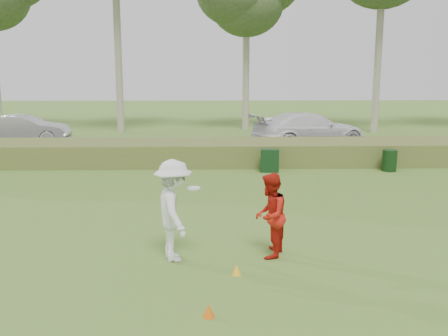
{
  "coord_description": "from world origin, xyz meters",
  "views": [
    {
      "loc": [
        -0.35,
        -8.62,
        3.71
      ],
      "look_at": [
        0.0,
        4.0,
        1.3
      ],
      "focal_mm": 40.0,
      "sensor_mm": 36.0,
      "label": 1
    }
  ],
  "objects_px": {
    "player_red": "(270,215)",
    "trash_bin": "(389,161)",
    "car_mid": "(25,129)",
    "player_white": "(174,210)",
    "car_right": "(309,129)",
    "cone_yellow": "(236,270)",
    "utility_cabinet": "(270,161)",
    "cone_orange": "(209,311)"
  },
  "relations": [
    {
      "from": "player_red",
      "to": "trash_bin",
      "type": "distance_m",
      "value": 10.56
    },
    {
      "from": "player_red",
      "to": "car_mid",
      "type": "distance_m",
      "value": 19.94
    },
    {
      "from": "player_white",
      "to": "player_red",
      "type": "bearing_deg",
      "value": -102.06
    },
    {
      "from": "trash_bin",
      "to": "car_right",
      "type": "height_order",
      "value": "car_right"
    },
    {
      "from": "player_red",
      "to": "cone_yellow",
      "type": "distance_m",
      "value": 1.42
    },
    {
      "from": "cone_yellow",
      "to": "player_red",
      "type": "bearing_deg",
      "value": 52.47
    },
    {
      "from": "cone_yellow",
      "to": "car_right",
      "type": "distance_m",
      "value": 16.76
    },
    {
      "from": "cone_yellow",
      "to": "car_mid",
      "type": "distance_m",
      "value": 20.38
    },
    {
      "from": "player_red",
      "to": "utility_cabinet",
      "type": "xyz_separation_m",
      "value": [
        1.05,
        8.87,
        -0.44
      ]
    },
    {
      "from": "player_white",
      "to": "car_mid",
      "type": "distance_m",
      "value": 19.05
    },
    {
      "from": "player_white",
      "to": "cone_yellow",
      "type": "relative_size",
      "value": 10.12
    },
    {
      "from": "player_red",
      "to": "player_white",
      "type": "bearing_deg",
      "value": -68.06
    },
    {
      "from": "car_mid",
      "to": "utility_cabinet",
      "type": "bearing_deg",
      "value": -127.32
    },
    {
      "from": "player_white",
      "to": "cone_yellow",
      "type": "xyz_separation_m",
      "value": [
        1.21,
        -0.83,
        -0.92
      ]
    },
    {
      "from": "cone_orange",
      "to": "trash_bin",
      "type": "xyz_separation_m",
      "value": [
        6.9,
        11.48,
        0.3
      ]
    },
    {
      "from": "utility_cabinet",
      "to": "car_mid",
      "type": "distance_m",
      "value": 14.32
    },
    {
      "from": "utility_cabinet",
      "to": "trash_bin",
      "type": "relative_size",
      "value": 1.05
    },
    {
      "from": "player_red",
      "to": "car_mid",
      "type": "bearing_deg",
      "value": -128.23
    },
    {
      "from": "player_white",
      "to": "car_right",
      "type": "xyz_separation_m",
      "value": [
        5.71,
        15.3,
        -0.11
      ]
    },
    {
      "from": "cone_yellow",
      "to": "trash_bin",
      "type": "bearing_deg",
      "value": 57.04
    },
    {
      "from": "cone_orange",
      "to": "utility_cabinet",
      "type": "distance_m",
      "value": 11.68
    },
    {
      "from": "cone_yellow",
      "to": "car_right",
      "type": "relative_size",
      "value": 0.03
    },
    {
      "from": "cone_orange",
      "to": "car_mid",
      "type": "bearing_deg",
      "value": 116.83
    },
    {
      "from": "cone_yellow",
      "to": "player_white",
      "type": "bearing_deg",
      "value": 145.71
    },
    {
      "from": "cone_orange",
      "to": "car_right",
      "type": "xyz_separation_m",
      "value": [
        5.01,
        17.76,
        0.8
      ]
    },
    {
      "from": "utility_cabinet",
      "to": "cone_orange",
      "type": "bearing_deg",
      "value": -94.94
    },
    {
      "from": "utility_cabinet",
      "to": "car_mid",
      "type": "xyz_separation_m",
      "value": [
        -12.01,
        7.79,
        0.38
      ]
    },
    {
      "from": "cone_orange",
      "to": "car_right",
      "type": "relative_size",
      "value": 0.04
    },
    {
      "from": "player_white",
      "to": "player_red",
      "type": "xyz_separation_m",
      "value": [
        1.94,
        0.12,
        -0.15
      ]
    },
    {
      "from": "utility_cabinet",
      "to": "trash_bin",
      "type": "xyz_separation_m",
      "value": [
        4.61,
        0.04,
        -0.02
      ]
    },
    {
      "from": "trash_bin",
      "to": "car_mid",
      "type": "relative_size",
      "value": 0.18
    },
    {
      "from": "trash_bin",
      "to": "car_mid",
      "type": "distance_m",
      "value": 18.35
    },
    {
      "from": "player_white",
      "to": "cone_yellow",
      "type": "distance_m",
      "value": 1.73
    },
    {
      "from": "trash_bin",
      "to": "car_mid",
      "type": "xyz_separation_m",
      "value": [
        -16.63,
        7.75,
        0.4
      ]
    },
    {
      "from": "cone_orange",
      "to": "car_right",
      "type": "bearing_deg",
      "value": 74.24
    },
    {
      "from": "cone_yellow",
      "to": "utility_cabinet",
      "type": "distance_m",
      "value": 9.98
    },
    {
      "from": "player_red",
      "to": "cone_orange",
      "type": "bearing_deg",
      "value": -7.27
    },
    {
      "from": "car_mid",
      "to": "car_right",
      "type": "relative_size",
      "value": 0.78
    },
    {
      "from": "car_right",
      "to": "player_white",
      "type": "bearing_deg",
      "value": 141.47
    },
    {
      "from": "cone_orange",
      "to": "cone_yellow",
      "type": "xyz_separation_m",
      "value": [
        0.51,
        1.63,
        -0.01
      ]
    },
    {
      "from": "trash_bin",
      "to": "car_mid",
      "type": "bearing_deg",
      "value": 155.01
    },
    {
      "from": "player_red",
      "to": "trash_bin",
      "type": "relative_size",
      "value": 2.12
    }
  ]
}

